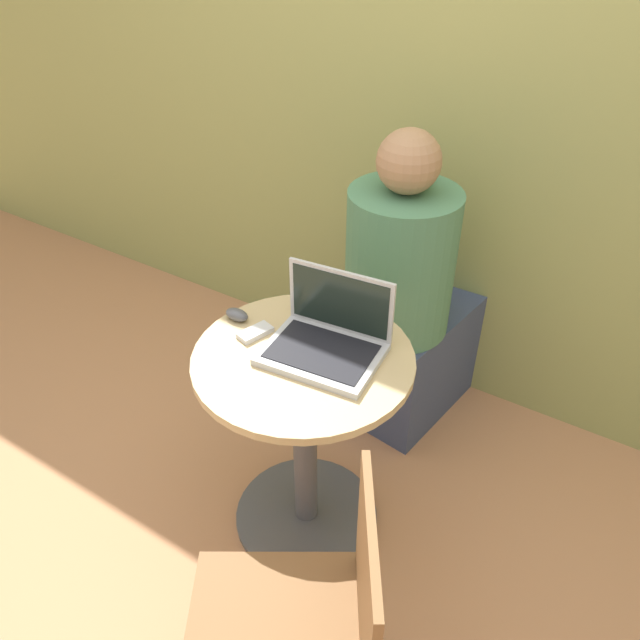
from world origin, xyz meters
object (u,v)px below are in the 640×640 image
(cell_phone, at_px, (255,333))
(laptop, at_px, (327,338))
(chair_empty, at_px, (305,634))
(person_seated, at_px, (406,310))

(cell_phone, bearing_deg, laptop, 13.36)
(laptop, distance_m, chair_empty, 0.73)
(laptop, bearing_deg, person_seated, 92.23)
(laptop, relative_size, person_seated, 0.29)
(laptop, height_order, cell_phone, laptop)
(cell_phone, height_order, chair_empty, chair_empty)
(laptop, bearing_deg, chair_empty, -62.52)
(chair_empty, relative_size, person_seated, 0.69)
(laptop, bearing_deg, cell_phone, -166.64)
(laptop, relative_size, cell_phone, 3.04)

